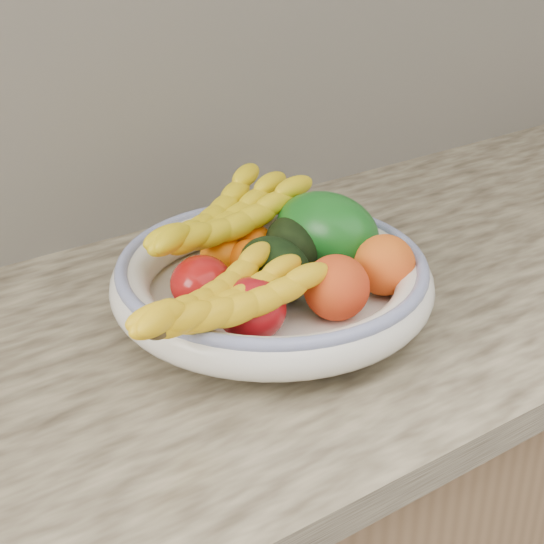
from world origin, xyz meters
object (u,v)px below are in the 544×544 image
Objects in this scene: fruit_bowl at (272,280)px; green_mango at (327,232)px; banana_bunch_back at (223,226)px; banana_bunch_front at (224,307)px.

green_mango is (0.10, 0.03, 0.03)m from fruit_bowl.
green_mango reaches higher than banana_bunch_back.
green_mango is 0.54× the size of banana_bunch_front.
fruit_bowl is 1.32× the size of banana_bunch_back.
banana_bunch_back is at bearing 42.92° from banana_bunch_front.
banana_bunch_front is at bearing -175.62° from green_mango.
banana_bunch_back is (-0.11, 0.07, 0.01)m from green_mango.
banana_bunch_front reaches higher than fruit_bowl.
banana_bunch_back is at bearing 128.71° from green_mango.
fruit_bowl is at bearing -106.35° from banana_bunch_back.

